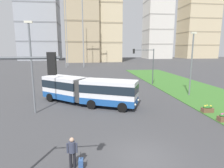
% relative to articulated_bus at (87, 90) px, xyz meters
% --- Properties ---
extents(ground_plane, '(260.00, 260.00, 0.00)m').
position_rel_articulated_bus_xyz_m(ground_plane, '(3.34, -11.42, -1.65)').
color(ground_plane, '#424244').
extents(grass_median, '(10.00, 70.00, 0.08)m').
position_rel_articulated_bus_xyz_m(grass_median, '(16.34, -1.42, -1.61)').
color(grass_median, '#3D752D').
rests_on(grass_median, ground_plane).
extents(articulated_bus, '(11.23, 8.26, 3.00)m').
position_rel_articulated_bus_xyz_m(articulated_bus, '(0.00, 0.00, 0.00)').
color(articulated_bus, white).
rests_on(articulated_bus, ground).
extents(car_grey_wagon, '(4.44, 2.11, 1.58)m').
position_rel_articulated_bus_xyz_m(car_grey_wagon, '(-2.70, 8.45, -0.90)').
color(car_grey_wagon, slate).
rests_on(car_grey_wagon, ground).
extents(pedestrian_crossing, '(0.58, 0.36, 1.74)m').
position_rel_articulated_bus_xyz_m(pedestrian_crossing, '(-0.75, -11.93, -0.65)').
color(pedestrian_crossing, black).
rests_on(pedestrian_crossing, ground).
extents(rolling_suitcase, '(0.26, 0.37, 0.97)m').
position_rel_articulated_bus_xyz_m(rolling_suitcase, '(-0.30, -12.13, -1.34)').
color(rolling_suitcase, '#335693').
rests_on(rolling_suitcase, ground).
extents(flower_planter_2, '(1.10, 0.56, 0.74)m').
position_rel_articulated_bus_xyz_m(flower_planter_2, '(11.94, -4.64, -1.23)').
color(flower_planter_2, brown).
rests_on(flower_planter_2, grass_median).
extents(traffic_light_far_right, '(3.91, 0.28, 6.33)m').
position_rel_articulated_bus_xyz_m(traffic_light_far_right, '(10.32, 10.58, 2.68)').
color(traffic_light_far_right, '#474C51').
rests_on(traffic_light_far_right, ground).
extents(streetlight_left, '(0.70, 0.28, 8.85)m').
position_rel_articulated_bus_xyz_m(streetlight_left, '(-5.16, -2.52, 3.21)').
color(streetlight_left, slate).
rests_on(streetlight_left, ground).
extents(streetlight_median, '(0.70, 0.28, 8.45)m').
position_rel_articulated_bus_xyz_m(streetlight_median, '(13.84, 2.21, 3.01)').
color(streetlight_median, slate).
rests_on(streetlight_median, ground).
extents(apartment_tower_west, '(21.71, 15.64, 39.86)m').
position_rel_articulated_bus_xyz_m(apartment_tower_west, '(-26.66, 93.03, 18.30)').
color(apartment_tower_west, '#9EA3AD').
rests_on(apartment_tower_west, ground).
extents(apartment_tower_westcentre, '(15.83, 15.41, 36.79)m').
position_rel_articulated_bus_xyz_m(apartment_tower_westcentre, '(-2.18, 74.48, 16.76)').
color(apartment_tower_westcentre, tan).
rests_on(apartment_tower_westcentre, ground).
extents(apartment_tower_centre, '(14.36, 17.39, 53.88)m').
position_rel_articulated_bus_xyz_m(apartment_tower_centre, '(9.51, 77.23, 25.31)').
color(apartment_tower_centre, beige).
rests_on(apartment_tower_centre, ground).
extents(apartment_tower_eastcentre, '(16.08, 16.36, 53.95)m').
position_rel_articulated_bus_xyz_m(apartment_tower_eastcentre, '(46.12, 102.51, 25.34)').
color(apartment_tower_eastcentre, silver).
rests_on(apartment_tower_eastcentre, ground).
extents(apartment_tower_east, '(22.17, 18.23, 50.53)m').
position_rel_articulated_bus_xyz_m(apartment_tower_east, '(75.15, 103.56, 23.63)').
color(apartment_tower_east, beige).
rests_on(apartment_tower_east, ground).
extents(transmission_pylon, '(9.00, 6.24, 36.21)m').
position_rel_articulated_bus_xyz_m(transmission_pylon, '(-4.34, 47.66, 17.91)').
color(transmission_pylon, gray).
rests_on(transmission_pylon, ground).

